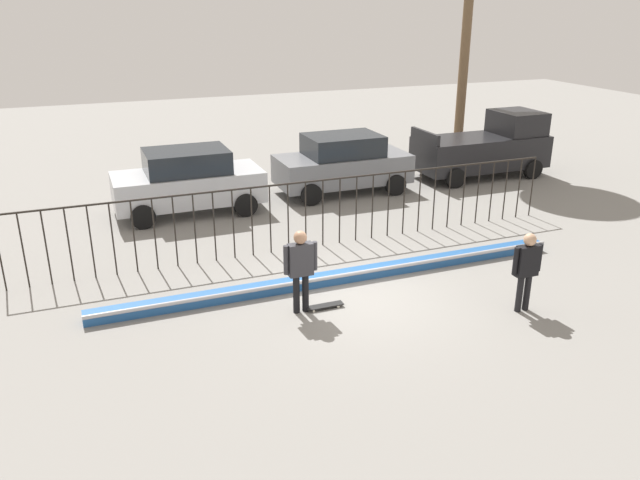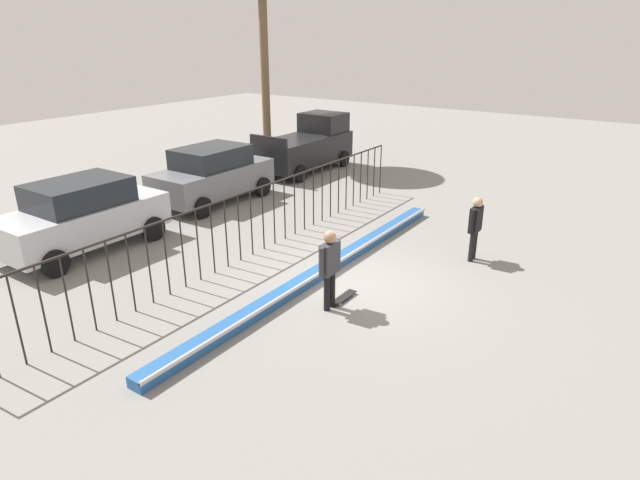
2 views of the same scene
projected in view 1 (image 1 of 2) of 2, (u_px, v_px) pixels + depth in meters
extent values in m
plane|color=gray|center=(357.00, 298.00, 13.53)|extent=(60.00, 60.00, 0.00)
cube|color=#235699|center=(340.00, 277.00, 14.29)|extent=(11.00, 0.36, 0.22)
cylinder|color=#B2B2B7|center=(343.00, 275.00, 14.09)|extent=(11.00, 0.09, 0.09)
cylinder|color=black|center=(23.00, 250.00, 13.71)|extent=(0.04, 0.04, 1.76)
cylinder|color=black|center=(46.00, 247.00, 13.87)|extent=(0.04, 0.04, 1.76)
cylinder|color=black|center=(69.00, 245.00, 14.03)|extent=(0.04, 0.04, 1.76)
cylinder|color=black|center=(91.00, 242.00, 14.19)|extent=(0.04, 0.04, 1.76)
cylinder|color=black|center=(113.00, 239.00, 14.35)|extent=(0.04, 0.04, 1.76)
cylinder|color=black|center=(134.00, 236.00, 14.51)|extent=(0.04, 0.04, 1.76)
cylinder|color=black|center=(155.00, 234.00, 14.67)|extent=(0.04, 0.04, 1.76)
cylinder|color=black|center=(175.00, 231.00, 14.83)|extent=(0.04, 0.04, 1.76)
cylinder|color=black|center=(195.00, 229.00, 14.99)|extent=(0.04, 0.04, 1.76)
cylinder|color=black|center=(214.00, 226.00, 15.15)|extent=(0.04, 0.04, 1.76)
cylinder|color=black|center=(233.00, 224.00, 15.31)|extent=(0.04, 0.04, 1.76)
cylinder|color=black|center=(252.00, 222.00, 15.47)|extent=(0.04, 0.04, 1.76)
cylinder|color=black|center=(270.00, 219.00, 15.63)|extent=(0.04, 0.04, 1.76)
cylinder|color=black|center=(288.00, 217.00, 15.78)|extent=(0.04, 0.04, 1.76)
cylinder|color=black|center=(306.00, 215.00, 15.94)|extent=(0.04, 0.04, 1.76)
cylinder|color=black|center=(323.00, 213.00, 16.10)|extent=(0.04, 0.04, 1.76)
cylinder|color=black|center=(340.00, 211.00, 16.26)|extent=(0.04, 0.04, 1.76)
cylinder|color=black|center=(356.00, 209.00, 16.42)|extent=(0.04, 0.04, 1.76)
cylinder|color=black|center=(372.00, 207.00, 16.58)|extent=(0.04, 0.04, 1.76)
cylinder|color=black|center=(388.00, 205.00, 16.74)|extent=(0.04, 0.04, 1.76)
cylinder|color=black|center=(404.00, 203.00, 16.90)|extent=(0.04, 0.04, 1.76)
cylinder|color=black|center=(419.00, 201.00, 17.06)|extent=(0.04, 0.04, 1.76)
cylinder|color=black|center=(434.00, 199.00, 17.22)|extent=(0.04, 0.04, 1.76)
cylinder|color=black|center=(449.00, 197.00, 17.38)|extent=(0.04, 0.04, 1.76)
cylinder|color=black|center=(463.00, 195.00, 17.54)|extent=(0.04, 0.04, 1.76)
cylinder|color=black|center=(478.00, 193.00, 17.70)|extent=(0.04, 0.04, 1.76)
cylinder|color=black|center=(492.00, 192.00, 17.86)|extent=(0.04, 0.04, 1.76)
cylinder|color=black|center=(505.00, 190.00, 18.02)|extent=(0.04, 0.04, 1.76)
cylinder|color=black|center=(519.00, 188.00, 18.18)|extent=(0.04, 0.04, 1.76)
cylinder|color=black|center=(532.00, 187.00, 18.34)|extent=(0.04, 0.04, 1.76)
cube|color=black|center=(305.00, 182.00, 15.64)|extent=(14.00, 0.04, 0.04)
cylinder|color=black|center=(296.00, 294.00, 12.77)|extent=(0.14, 0.14, 0.81)
cylinder|color=black|center=(305.00, 293.00, 12.83)|extent=(0.14, 0.14, 0.81)
cube|color=#333338|center=(301.00, 260.00, 12.54)|extent=(0.50, 0.21, 0.67)
sphere|color=#A87A5B|center=(300.00, 237.00, 12.37)|extent=(0.27, 0.27, 0.27)
cylinder|color=#333338|center=(286.00, 260.00, 12.42)|extent=(0.11, 0.11, 0.60)
cylinder|color=#333338|center=(315.00, 256.00, 12.63)|extent=(0.11, 0.11, 0.60)
cube|color=black|center=(325.00, 306.00, 13.05)|extent=(0.80, 0.20, 0.02)
cylinder|color=silver|center=(335.00, 303.00, 13.22)|extent=(0.05, 0.03, 0.05)
cylinder|color=silver|center=(338.00, 306.00, 13.09)|extent=(0.05, 0.03, 0.05)
cylinder|color=silver|center=(311.00, 308.00, 13.04)|extent=(0.05, 0.03, 0.05)
cylinder|color=silver|center=(314.00, 311.00, 12.91)|extent=(0.05, 0.03, 0.05)
cylinder|color=black|center=(519.00, 294.00, 12.83)|extent=(0.13, 0.13, 0.78)
cylinder|color=black|center=(527.00, 292.00, 12.89)|extent=(0.13, 0.13, 0.78)
cube|color=black|center=(527.00, 261.00, 12.60)|extent=(0.48, 0.20, 0.64)
sphere|color=tan|center=(530.00, 240.00, 12.44)|extent=(0.25, 0.25, 0.25)
cylinder|color=black|center=(516.00, 261.00, 12.49)|extent=(0.10, 0.10, 0.58)
cylinder|color=black|center=(539.00, 257.00, 12.69)|extent=(0.10, 0.10, 0.58)
cube|color=#B7BABF|center=(189.00, 187.00, 18.64)|extent=(4.30, 1.90, 0.90)
cube|color=#1E2328|center=(187.00, 161.00, 18.36)|extent=(2.37, 1.71, 0.66)
cylinder|color=black|center=(230.00, 188.00, 20.12)|extent=(0.68, 0.22, 0.68)
cylinder|color=black|center=(246.00, 205.00, 18.47)|extent=(0.68, 0.22, 0.68)
cylinder|color=black|center=(135.00, 198.00, 19.12)|extent=(0.68, 0.22, 0.68)
cylinder|color=black|center=(143.00, 217.00, 17.47)|extent=(0.68, 0.22, 0.68)
cube|color=slate|center=(343.00, 169.00, 20.61)|extent=(4.30, 1.90, 0.90)
cube|color=#1E2328|center=(343.00, 145.00, 20.33)|extent=(2.37, 1.71, 0.66)
cylinder|color=black|center=(370.00, 171.00, 22.10)|extent=(0.68, 0.22, 0.68)
cylinder|color=black|center=(395.00, 185.00, 20.45)|extent=(0.68, 0.22, 0.68)
cylinder|color=black|center=(291.00, 179.00, 21.10)|extent=(0.68, 0.22, 0.68)
cylinder|color=black|center=(311.00, 195.00, 19.45)|extent=(0.68, 0.22, 0.68)
cube|color=black|center=(480.00, 152.00, 22.40)|extent=(4.70, 1.90, 1.10)
cube|color=black|center=(517.00, 122.00, 22.56)|extent=(1.50, 1.75, 0.80)
cube|color=black|center=(425.00, 136.00, 21.36)|extent=(0.12, 1.75, 0.36)
cylinder|color=black|center=(500.00, 157.00, 23.97)|extent=(0.68, 0.22, 0.68)
cylinder|color=black|center=(533.00, 169.00, 22.32)|extent=(0.68, 0.22, 0.68)
cylinder|color=black|center=(426.00, 165.00, 22.88)|extent=(0.68, 0.22, 0.68)
cylinder|color=black|center=(455.00, 178.00, 21.23)|extent=(0.68, 0.22, 0.68)
cylinder|color=brown|center=(464.00, 61.00, 23.91)|extent=(0.36, 0.36, 7.50)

